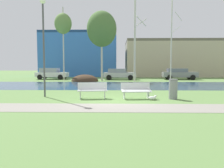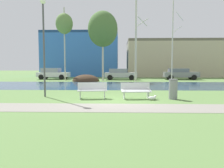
{
  "view_description": "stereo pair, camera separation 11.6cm",
  "coord_description": "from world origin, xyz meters",
  "px_view_note": "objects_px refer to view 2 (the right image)",
  "views": [
    {
      "loc": [
        0.16,
        -11.54,
        1.79
      ],
      "look_at": [
        -0.15,
        1.52,
        0.73
      ],
      "focal_mm": 36.47,
      "sensor_mm": 36.0,
      "label": 1
    },
    {
      "loc": [
        0.28,
        -11.54,
        1.79
      ],
      "look_at": [
        -0.15,
        1.52,
        0.73
      ],
      "focal_mm": 36.47,
      "sensor_mm": 36.0,
      "label": 2
    }
  ],
  "objects_px": {
    "trash_bin": "(173,89)",
    "parked_van_nearest_white": "(53,73)",
    "streetlamp": "(44,32)",
    "bench_left": "(92,90)",
    "bench_right": "(136,90)",
    "seagull": "(152,98)",
    "parked_hatch_third_grey": "(180,74)",
    "parked_sedan_second_silver": "(120,74)"
  },
  "relations": [
    {
      "from": "trash_bin",
      "to": "streetlamp",
      "type": "bearing_deg",
      "value": 174.16
    },
    {
      "from": "bench_right",
      "to": "streetlamp",
      "type": "distance_m",
      "value": 6.13
    },
    {
      "from": "trash_bin",
      "to": "parked_sedan_second_silver",
      "type": "distance_m",
      "value": 17.11
    },
    {
      "from": "streetlamp",
      "to": "seagull",
      "type": "bearing_deg",
      "value": -11.19
    },
    {
      "from": "trash_bin",
      "to": "streetlamp",
      "type": "height_order",
      "value": "streetlamp"
    },
    {
      "from": "parked_van_nearest_white",
      "to": "parked_hatch_third_grey",
      "type": "relative_size",
      "value": 0.94
    },
    {
      "from": "trash_bin",
      "to": "streetlamp",
      "type": "distance_m",
      "value": 7.85
    },
    {
      "from": "trash_bin",
      "to": "bench_right",
      "type": "bearing_deg",
      "value": 177.64
    },
    {
      "from": "bench_left",
      "to": "streetlamp",
      "type": "xyz_separation_m",
      "value": [
        -2.83,
        0.65,
        3.21
      ]
    },
    {
      "from": "seagull",
      "to": "streetlamp",
      "type": "height_order",
      "value": "streetlamp"
    },
    {
      "from": "bench_right",
      "to": "trash_bin",
      "type": "relative_size",
      "value": 1.54
    },
    {
      "from": "streetlamp",
      "to": "parked_van_nearest_white",
      "type": "bearing_deg",
      "value": 104.98
    },
    {
      "from": "parked_sedan_second_silver",
      "to": "parked_van_nearest_white",
      "type": "bearing_deg",
      "value": 175.65
    },
    {
      "from": "bench_left",
      "to": "parked_hatch_third_grey",
      "type": "distance_m",
      "value": 19.57
    },
    {
      "from": "bench_left",
      "to": "seagull",
      "type": "height_order",
      "value": "bench_left"
    },
    {
      "from": "seagull",
      "to": "parked_hatch_third_grey",
      "type": "xyz_separation_m",
      "value": [
        6.12,
        17.76,
        0.63
      ]
    },
    {
      "from": "bench_right",
      "to": "parked_sedan_second_silver",
      "type": "distance_m",
      "value": 16.83
    },
    {
      "from": "bench_right",
      "to": "streetlamp",
      "type": "height_order",
      "value": "streetlamp"
    },
    {
      "from": "seagull",
      "to": "parked_hatch_third_grey",
      "type": "relative_size",
      "value": 0.11
    },
    {
      "from": "parked_sedan_second_silver",
      "to": "parked_hatch_third_grey",
      "type": "distance_m",
      "value": 7.73
    },
    {
      "from": "seagull",
      "to": "parked_van_nearest_white",
      "type": "height_order",
      "value": "parked_van_nearest_white"
    },
    {
      "from": "trash_bin",
      "to": "parked_van_nearest_white",
      "type": "relative_size",
      "value": 0.26
    },
    {
      "from": "bench_right",
      "to": "seagull",
      "type": "xyz_separation_m",
      "value": [
        0.82,
        -0.54,
        -0.34
      ]
    },
    {
      "from": "streetlamp",
      "to": "bench_left",
      "type": "bearing_deg",
      "value": -12.99
    },
    {
      "from": "streetlamp",
      "to": "parked_van_nearest_white",
      "type": "xyz_separation_m",
      "value": [
        -4.5,
        16.83,
        -2.91
      ]
    },
    {
      "from": "bench_left",
      "to": "parked_van_nearest_white",
      "type": "distance_m",
      "value": 18.96
    },
    {
      "from": "parked_sedan_second_silver",
      "to": "parked_hatch_third_grey",
      "type": "bearing_deg",
      "value": 3.1
    },
    {
      "from": "bench_left",
      "to": "trash_bin",
      "type": "bearing_deg",
      "value": -1.08
    },
    {
      "from": "bench_left",
      "to": "streetlamp",
      "type": "distance_m",
      "value": 4.33
    },
    {
      "from": "trash_bin",
      "to": "parked_hatch_third_grey",
      "type": "relative_size",
      "value": 0.25
    },
    {
      "from": "bench_right",
      "to": "parked_van_nearest_white",
      "type": "distance_m",
      "value": 19.99
    },
    {
      "from": "bench_left",
      "to": "parked_van_nearest_white",
      "type": "height_order",
      "value": "parked_van_nearest_white"
    },
    {
      "from": "parked_hatch_third_grey",
      "to": "streetlamp",
      "type": "bearing_deg",
      "value": -126.18
    },
    {
      "from": "bench_left",
      "to": "parked_hatch_third_grey",
      "type": "height_order",
      "value": "parked_hatch_third_grey"
    },
    {
      "from": "bench_right",
      "to": "parked_van_nearest_white",
      "type": "bearing_deg",
      "value": 118.99
    },
    {
      "from": "bench_right",
      "to": "parked_sedan_second_silver",
      "type": "height_order",
      "value": "parked_sedan_second_silver"
    },
    {
      "from": "streetlamp",
      "to": "parked_hatch_third_grey",
      "type": "bearing_deg",
      "value": 53.82
    },
    {
      "from": "bench_right",
      "to": "parked_van_nearest_white",
      "type": "relative_size",
      "value": 0.4
    },
    {
      "from": "bench_left",
      "to": "parked_hatch_third_grey",
      "type": "bearing_deg",
      "value": 61.65
    },
    {
      "from": "bench_right",
      "to": "parked_hatch_third_grey",
      "type": "distance_m",
      "value": 18.57
    },
    {
      "from": "parked_van_nearest_white",
      "to": "parked_sedan_second_silver",
      "type": "height_order",
      "value": "parked_van_nearest_white"
    },
    {
      "from": "streetlamp",
      "to": "parked_hatch_third_grey",
      "type": "xyz_separation_m",
      "value": [
        12.12,
        16.57,
        -2.92
      ]
    }
  ]
}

